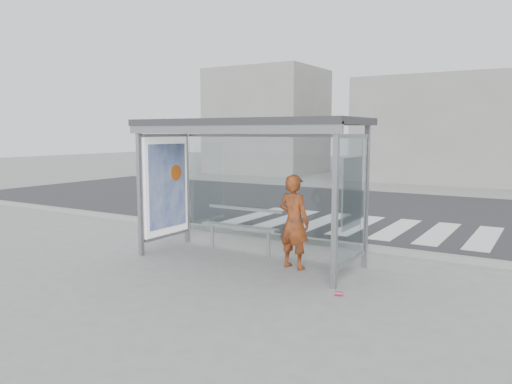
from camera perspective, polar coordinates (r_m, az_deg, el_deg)
ground at (r=9.36m, az=-0.96°, el=-7.90°), size 80.00×80.00×0.00m
road at (r=15.61m, az=12.91°, el=-2.09°), size 30.00×10.00×0.01m
curb at (r=10.99m, az=4.50°, el=-5.36°), size 30.00×0.18×0.12m
crosswalk at (r=12.96m, az=13.60°, el=-3.93°), size 7.55×3.00×0.00m
bus_shelter at (r=9.31m, az=-2.72°, el=4.39°), size 4.25×1.65×2.62m
building_left at (r=29.64m, az=1.30°, el=8.04°), size 6.00×5.00×6.00m
building_center at (r=26.10m, az=20.81°, el=6.67°), size 8.00×5.00×5.00m
person at (r=8.74m, az=4.36°, el=-3.39°), size 0.66×0.49×1.66m
bench at (r=9.91m, az=-1.84°, el=-3.94°), size 1.72×0.31×0.89m
soda_can at (r=7.54m, az=9.45°, el=-11.39°), size 0.13×0.09×0.07m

